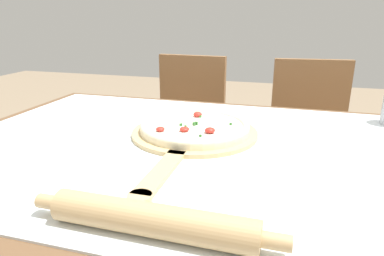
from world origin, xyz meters
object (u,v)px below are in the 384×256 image
(pizza, at_px, (195,127))
(rolling_pin, at_px, (153,220))
(chair_left, at_px, (187,125))
(pizza_peel, at_px, (192,135))
(chair_right, at_px, (309,136))

(pizza, distance_m, rolling_pin, 0.50)
(pizza, bearing_deg, chair_left, 108.49)
(rolling_pin, distance_m, chair_left, 1.36)
(pizza_peel, relative_size, pizza, 1.88)
(chair_right, bearing_deg, rolling_pin, -109.61)
(rolling_pin, height_order, chair_left, chair_left)
(chair_left, bearing_deg, pizza_peel, -68.81)
(pizza_peel, relative_size, chair_right, 0.69)
(chair_right, bearing_deg, chair_left, 174.07)
(rolling_pin, relative_size, chair_left, 0.49)
(rolling_pin, relative_size, chair_right, 0.49)
(pizza_peel, relative_size, chair_left, 0.69)
(pizza, height_order, chair_left, chair_left)
(pizza_peel, distance_m, rolling_pin, 0.48)
(pizza_peel, bearing_deg, chair_right, 65.02)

